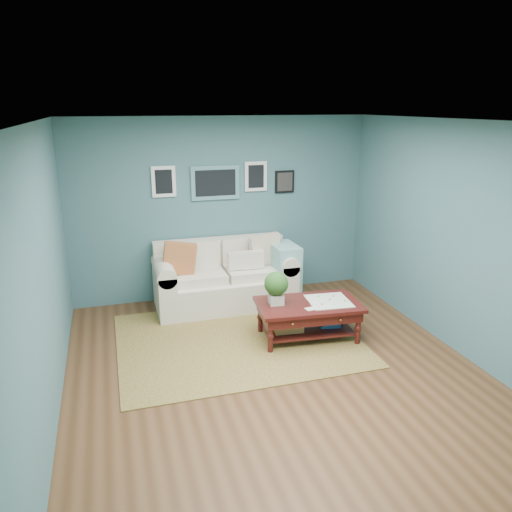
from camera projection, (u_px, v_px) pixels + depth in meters
name	position (u px, v px, depth m)	size (l,w,h in m)	color
room_shell	(274.00, 253.00, 5.24)	(5.00, 5.02, 2.70)	brown
area_rug	(238.00, 339.00, 6.30)	(2.95, 2.36, 0.01)	#553D1A
loveseat	(230.00, 277.00, 7.31)	(2.05, 0.93, 1.05)	beige
coffee_table	(303.00, 309.00, 6.24)	(1.34, 0.86, 0.89)	#350F0D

